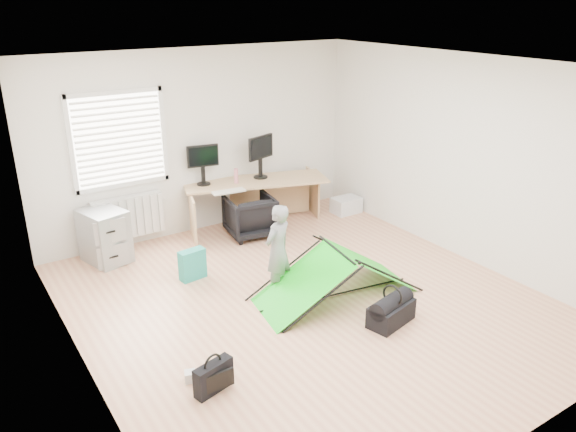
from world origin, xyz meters
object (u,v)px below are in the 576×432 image
laptop_bag (213,377)px  filing_cabinet (105,236)px  monitor_right (260,162)px  office_chair (250,216)px  desk (256,203)px  storage_crate (346,205)px  kite (336,273)px  person (278,250)px  duffel_bag (391,313)px  thermos (236,176)px  monitor_left (203,170)px

laptop_bag → filing_cabinet: bearing=75.8°
monitor_right → office_chair: monitor_right is taller
filing_cabinet → office_chair: bearing=-24.3°
desk → storage_crate: bearing=5.4°
kite → desk: bearing=91.5°
person → kite: bearing=119.1°
monitor_right → duffel_bag: monitor_right is taller
thermos → kite: size_ratio=0.12×
filing_cabinet → thermos: thermos is taller
thermos → monitor_left: bearing=154.9°
person → storage_crate: person is taller
laptop_bag → desk: bearing=39.7°
desk → kite: size_ratio=1.11×
monitor_right → office_chair: (-0.41, -0.36, -0.67)m
filing_cabinet → storage_crate: bearing=-21.0°
office_chair → person: person is taller
thermos → office_chair: bearing=-83.8°
office_chair → laptop_bag: 3.57m
filing_cabinet → person: bearing=-69.8°
desk → filing_cabinet: 2.33m
kite → laptop_bag: kite is taller
filing_cabinet → office_chair: (2.06, -0.31, -0.05)m
monitor_right → person: bearing=-133.8°
monitor_right → kite: 2.64m
filing_cabinet → person: 2.51m
office_chair → laptop_bag: size_ratio=1.76×
thermos → person: 2.13m
thermos → person: (-0.56, -2.04, -0.28)m
office_chair → duffel_bag: office_chair is taller
desk → office_chair: size_ratio=3.18×
office_chair → kite: 2.15m
filing_cabinet → thermos: size_ratio=3.21×
filing_cabinet → monitor_left: 1.70m
filing_cabinet → duffel_bag: 3.92m
office_chair → storage_crate: (1.80, -0.05, -0.18)m
desk → thermos: (-0.31, 0.05, 0.48)m
monitor_left → thermos: bearing=-14.4°
monitor_left → laptop_bag: monitor_left is taller
monitor_right → laptop_bag: (-2.46, -3.28, -0.83)m
person → monitor_left: bearing=-114.8°
desk → office_chair: (-0.27, -0.28, -0.06)m
desk → laptop_bag: size_ratio=5.59×
monitor_right → storage_crate: (1.39, -0.41, -0.85)m
storage_crate → kite: bearing=-131.4°
thermos → storage_crate: (1.83, -0.38, -0.72)m
person → storage_crate: 2.95m
monitor_right → thermos: monitor_right is taller
monitor_left → storage_crate: size_ratio=1.02×
thermos → duffel_bag: size_ratio=0.41×
filing_cabinet → office_chair: filing_cabinet is taller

